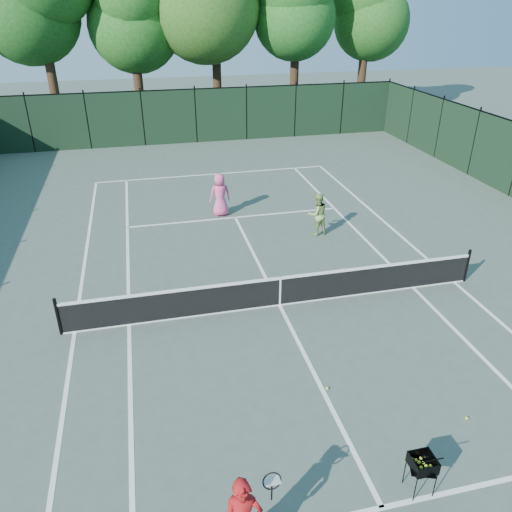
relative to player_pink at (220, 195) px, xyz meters
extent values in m
plane|color=#46554A|center=(0.51, -6.79, -0.84)|extent=(90.00, 90.00, 0.00)
cube|color=white|center=(-4.98, -6.79, -0.84)|extent=(0.10, 23.77, 0.01)
cube|color=white|center=(5.99, -6.79, -0.84)|extent=(0.10, 23.77, 0.01)
cube|color=white|center=(-3.61, -6.79, -0.84)|extent=(0.10, 23.77, 0.01)
cube|color=white|center=(4.62, -6.79, -0.84)|extent=(0.10, 23.77, 0.01)
cube|color=white|center=(0.51, 5.10, -0.84)|extent=(10.97, 0.10, 0.01)
cube|color=white|center=(0.51, -13.19, -0.84)|extent=(8.23, 0.10, 0.01)
cube|color=white|center=(0.51, -0.39, -0.84)|extent=(8.23, 0.10, 0.01)
cube|color=white|center=(0.51, -6.79, -0.84)|extent=(0.10, 12.80, 0.01)
cube|color=black|center=(0.51, -6.79, -0.39)|extent=(11.60, 0.03, 0.85)
cube|color=white|center=(0.51, -6.79, 0.03)|extent=(11.60, 0.05, 0.07)
cube|color=white|center=(0.51, -6.79, -0.82)|extent=(11.60, 0.05, 0.04)
cube|color=white|center=(0.51, -6.79, -0.39)|extent=(0.05, 0.04, 0.91)
cylinder|color=black|center=(-5.29, -6.79, -0.31)|extent=(0.09, 0.09, 1.06)
cylinder|color=black|center=(6.31, -6.79, -0.31)|extent=(0.09, 0.09, 1.06)
cube|color=black|center=(0.51, 11.21, 0.66)|extent=(24.00, 0.05, 3.00)
cylinder|color=black|center=(-7.49, 15.21, 1.56)|extent=(0.56, 0.56, 4.80)
cylinder|color=black|center=(-2.49, 15.01, 1.31)|extent=(0.56, 0.56, 4.30)
cylinder|color=black|center=(2.51, 15.51, 1.66)|extent=(0.56, 0.56, 5.00)
cylinder|color=black|center=(7.51, 14.81, 1.46)|extent=(0.56, 0.56, 4.60)
cylinder|color=black|center=(12.51, 15.31, 1.36)|extent=(0.56, 0.56, 4.40)
cylinder|color=black|center=(-1.43, -13.17, 0.11)|extent=(0.03, 0.03, 0.30)
torus|color=black|center=(-1.43, -13.17, 0.38)|extent=(0.30, 0.10, 0.30)
imported|color=#E65185|center=(0.00, 0.00, 0.00)|extent=(0.88, 0.63, 1.69)
imported|color=#8BAF57|center=(3.08, -2.56, -0.06)|extent=(0.85, 0.71, 1.57)
cylinder|color=black|center=(1.08, -13.18, -0.57)|extent=(0.02, 0.02, 0.55)
cylinder|color=black|center=(1.45, -13.18, -0.57)|extent=(0.02, 0.02, 0.55)
cylinder|color=black|center=(1.08, -12.81, -0.57)|extent=(0.02, 0.02, 0.55)
cylinder|color=black|center=(1.45, -12.81, -0.57)|extent=(0.02, 0.02, 0.55)
cube|color=black|center=(1.27, -13.00, -0.18)|extent=(0.53, 0.53, 0.23)
sphere|color=yellow|center=(1.27, -13.00, -0.24)|extent=(0.06, 0.06, 0.06)
sphere|color=yellow|center=(1.27, -13.00, -0.24)|extent=(0.06, 0.06, 0.06)
sphere|color=yellow|center=(1.27, -13.00, -0.24)|extent=(0.06, 0.06, 0.06)
sphere|color=yellow|center=(1.27, -13.00, -0.24)|extent=(0.06, 0.06, 0.06)
sphere|color=yellow|center=(1.27, -13.00, -0.24)|extent=(0.06, 0.06, 0.06)
sphere|color=yellow|center=(1.27, -13.00, -0.24)|extent=(0.06, 0.06, 0.06)
sphere|color=yellow|center=(1.27, -13.00, -0.24)|extent=(0.06, 0.06, 0.06)
sphere|color=yellow|center=(1.27, -13.00, -0.24)|extent=(0.06, 0.06, 0.06)
sphere|color=yellow|center=(1.27, -13.00, -0.24)|extent=(0.06, 0.06, 0.06)
sphere|color=yellow|center=(1.27, -13.00, -0.24)|extent=(0.06, 0.06, 0.06)
sphere|color=yellow|center=(1.27, -13.00, -0.24)|extent=(0.06, 0.06, 0.06)
sphere|color=yellow|center=(1.27, -13.00, -0.24)|extent=(0.06, 0.06, 0.06)
sphere|color=yellow|center=(1.27, -13.00, -0.24)|extent=(0.06, 0.06, 0.06)
sphere|color=yellow|center=(1.27, -13.00, -0.24)|extent=(0.06, 0.06, 0.06)
sphere|color=yellow|center=(1.27, -13.00, -0.24)|extent=(0.06, 0.06, 0.06)
sphere|color=yellow|center=(1.27, -13.00, -0.24)|extent=(0.06, 0.06, 0.06)
sphere|color=yellow|center=(1.27, -13.00, -0.24)|extent=(0.06, 0.06, 0.06)
sphere|color=#B9CD29|center=(3.08, -11.75, -0.81)|extent=(0.07, 0.07, 0.07)
sphere|color=#CEEA2F|center=(0.61, -10.27, -0.81)|extent=(0.07, 0.07, 0.07)
camera|label=1|loc=(-2.83, -18.04, 6.84)|focal=35.00mm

